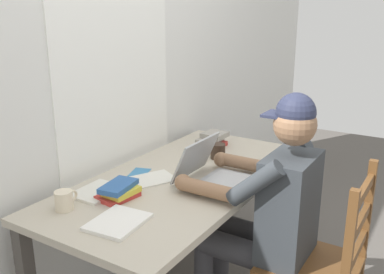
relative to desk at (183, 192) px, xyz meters
The scene contains 14 objects.
back_wall 0.79m from the desk, 89.95° to the left, with size 6.00×0.08×2.60m.
desk is the anchor object (origin of this frame).
seated_person 0.46m from the desk, 87.58° to the right, with size 0.50×0.60×1.25m.
wooden_chair 0.77m from the desk, 88.49° to the right, with size 0.42×0.42×0.94m.
laptop 0.22m from the desk, 87.31° to the right, with size 0.33×0.32×0.22m.
computer_mouse 0.41m from the desk, 42.83° to the right, with size 0.06×0.10×0.03m, color #ADAFB2.
coffee_mug_white 0.65m from the desk, 159.14° to the left, with size 0.12×0.08×0.09m.
coffee_mug_dark 0.37m from the desk, ahead, with size 0.12×0.09×0.09m.
book_stack_main 0.55m from the desk, 12.65° to the left, with size 0.19×0.15×0.09m.
book_stack_side 0.41m from the desk, 164.60° to the left, with size 0.20×0.15×0.07m.
paper_pile_near_laptop 0.46m from the desk, 149.31° to the left, with size 0.23×0.18×0.01m, color silver.
paper_pile_back_corner 0.58m from the desk, behind, with size 0.24×0.19×0.02m, color white.
paper_pile_side 0.19m from the desk, 139.57° to the left, with size 0.23×0.17×0.01m, color silver.
landscape_photo_print 0.26m from the desk, 110.12° to the left, with size 0.13×0.09×0.00m, color teal.
Camera 1 is at (-1.74, -1.14, 1.59)m, focal length 40.08 mm.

